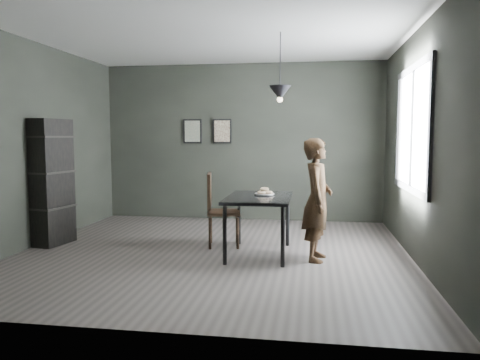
# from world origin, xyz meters

# --- Properties ---
(ground) EXTENTS (5.00, 5.00, 0.00)m
(ground) POSITION_xyz_m (0.00, 0.00, 0.00)
(ground) COLOR #332F2C
(ground) RESTS_ON ground
(back_wall) EXTENTS (5.00, 0.10, 2.80)m
(back_wall) POSITION_xyz_m (0.00, 2.50, 1.40)
(back_wall) COLOR black
(back_wall) RESTS_ON ground
(ceiling) EXTENTS (5.00, 5.00, 0.02)m
(ceiling) POSITION_xyz_m (0.00, 0.00, 2.80)
(ceiling) COLOR silver
(ceiling) RESTS_ON ground
(window_assembly) EXTENTS (0.04, 1.96, 1.56)m
(window_assembly) POSITION_xyz_m (2.47, 0.20, 1.60)
(window_assembly) COLOR white
(window_assembly) RESTS_ON ground
(cafe_table) EXTENTS (0.80, 1.20, 0.75)m
(cafe_table) POSITION_xyz_m (0.60, 0.00, 0.67)
(cafe_table) COLOR black
(cafe_table) RESTS_ON ground
(white_plate) EXTENTS (0.23, 0.23, 0.01)m
(white_plate) POSITION_xyz_m (0.66, 0.14, 0.76)
(white_plate) COLOR white
(white_plate) RESTS_ON cafe_table
(donut_pile) EXTENTS (0.20, 0.20, 0.09)m
(donut_pile) POSITION_xyz_m (0.66, 0.14, 0.79)
(donut_pile) COLOR #F7EBC0
(donut_pile) RESTS_ON white_plate
(woman) EXTENTS (0.40, 0.57, 1.49)m
(woman) POSITION_xyz_m (1.33, -0.16, 0.74)
(woman) COLOR black
(woman) RESTS_ON ground
(wood_chair) EXTENTS (0.51, 0.51, 1.01)m
(wood_chair) POSITION_xyz_m (-0.02, 0.38, 0.57)
(wood_chair) COLOR black
(wood_chair) RESTS_ON ground
(shelf_unit) EXTENTS (0.42, 0.63, 1.75)m
(shelf_unit) POSITION_xyz_m (-2.32, 0.14, 0.87)
(shelf_unit) COLOR black
(shelf_unit) RESTS_ON ground
(pendant_lamp) EXTENTS (0.28, 0.28, 0.86)m
(pendant_lamp) POSITION_xyz_m (0.85, 0.10, 2.05)
(pendant_lamp) COLOR black
(pendant_lamp) RESTS_ON ground
(framed_print_left) EXTENTS (0.34, 0.04, 0.44)m
(framed_print_left) POSITION_xyz_m (-0.90, 2.47, 1.60)
(framed_print_left) COLOR black
(framed_print_left) RESTS_ON ground
(framed_print_right) EXTENTS (0.34, 0.04, 0.44)m
(framed_print_right) POSITION_xyz_m (-0.35, 2.47, 1.60)
(framed_print_right) COLOR black
(framed_print_right) RESTS_ON ground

